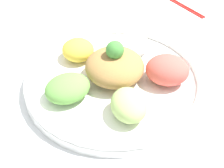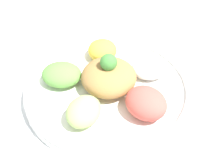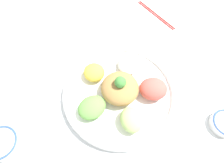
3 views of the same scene
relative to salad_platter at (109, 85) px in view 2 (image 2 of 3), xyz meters
name	(u,v)px [view 2 (image 2 of 3)]	position (x,y,z in m)	size (l,w,h in m)	color
ground_plane	(96,91)	(-0.03, 0.01, -0.03)	(2.40, 2.40, 0.00)	white
salad_platter	(109,85)	(0.00, 0.00, 0.00)	(0.41, 0.41, 0.12)	white
serving_spoon_main	(41,23)	(-0.17, 0.34, -0.02)	(0.10, 0.12, 0.01)	silver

